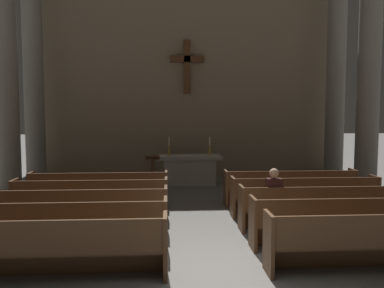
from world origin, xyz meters
name	(u,v)px	position (x,y,z in m)	size (l,w,h in m)	color
ground_plane	(217,275)	(0.00, 0.00, 0.00)	(80.00, 80.00, 0.00)	slate
pew_left_row_1	(47,249)	(-2.51, -0.04, 0.48)	(3.51, 0.50, 0.95)	brown
pew_left_row_2	(66,227)	(-2.51, 1.05, 0.48)	(3.51, 0.50, 0.95)	brown
pew_left_row_3	(80,211)	(-2.51, 2.13, 0.48)	(3.51, 0.50, 0.95)	brown
pew_left_row_4	(91,199)	(-2.51, 3.22, 0.48)	(3.51, 0.50, 0.95)	brown
pew_left_row_5	(99,190)	(-2.51, 4.31, 0.48)	(3.51, 0.50, 0.95)	brown
pew_right_row_1	(379,241)	(2.51, -0.04, 0.48)	(3.51, 0.50, 0.95)	brown
pew_right_row_2	(347,222)	(2.51, 1.05, 0.48)	(3.51, 0.50, 0.95)	brown
pew_right_row_3	(323,207)	(2.51, 2.13, 0.48)	(3.51, 0.50, 0.95)	brown
pew_right_row_4	(305,196)	(2.51, 3.22, 0.48)	(3.51, 0.50, 0.95)	brown
pew_right_row_5	(290,187)	(2.51, 4.31, 0.48)	(3.51, 0.50, 0.95)	brown
column_left_third	(6,84)	(-5.37, 5.81, 3.29)	(1.00, 1.00, 6.75)	gray
column_right_third	(368,86)	(5.37, 5.81, 3.29)	(1.00, 1.00, 6.75)	gray
column_left_fourth	(34,89)	(-5.37, 8.14, 3.29)	(1.00, 1.00, 6.75)	gray
column_right_fourth	(335,90)	(5.37, 8.14, 3.29)	(1.00, 1.00, 6.75)	gray
altar	(189,169)	(0.00, 7.50, 0.53)	(2.20, 0.90, 1.01)	#A8A399
candlestick_left	(169,150)	(-0.70, 7.50, 1.21)	(0.16, 0.16, 0.63)	#B79338
candlestick_right	(210,149)	(0.70, 7.50, 1.21)	(0.16, 0.16, 0.63)	#B79338
apse_with_cross	(187,78)	(0.00, 9.30, 3.81)	(11.80, 0.49, 7.61)	gray
lectern	(153,174)	(-1.21, 6.30, 0.55)	(0.44, 0.36, 1.15)	brown
lone_worshipper	(273,197)	(1.45, 2.17, 0.69)	(0.32, 0.43, 1.32)	#26262B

